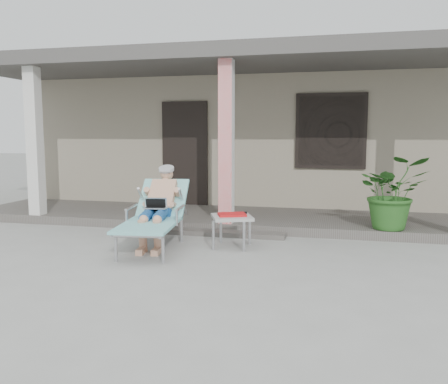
# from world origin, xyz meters

# --- Properties ---
(ground) EXTENTS (60.00, 60.00, 0.00)m
(ground) POSITION_xyz_m (0.00, 0.00, 0.00)
(ground) COLOR #9E9E99
(ground) RESTS_ON ground
(house) EXTENTS (10.40, 5.40, 3.30)m
(house) POSITION_xyz_m (0.00, 6.50, 1.67)
(house) COLOR #9E957D
(house) RESTS_ON ground
(porch_deck) EXTENTS (10.00, 2.00, 0.15)m
(porch_deck) POSITION_xyz_m (0.00, 3.00, 0.07)
(porch_deck) COLOR #605B56
(porch_deck) RESTS_ON ground
(porch_overhang) EXTENTS (10.00, 2.30, 2.85)m
(porch_overhang) POSITION_xyz_m (0.00, 2.95, 2.79)
(porch_overhang) COLOR silver
(porch_overhang) RESTS_ON porch_deck
(porch_step) EXTENTS (2.00, 0.30, 0.07)m
(porch_step) POSITION_xyz_m (0.00, 1.85, 0.04)
(porch_step) COLOR #605B56
(porch_step) RESTS_ON ground
(lounger) EXTENTS (0.92, 1.91, 1.21)m
(lounger) POSITION_xyz_m (-0.74, 0.95, 0.74)
(lounger) COLOR #B7B7BC
(lounger) RESTS_ON ground
(side_table) EXTENTS (0.70, 0.70, 0.48)m
(side_table) POSITION_xyz_m (0.32, 1.13, 0.41)
(side_table) COLOR #A7A7A2
(side_table) RESTS_ON ground
(potted_palm) EXTENTS (1.11, 0.99, 1.12)m
(potted_palm) POSITION_xyz_m (2.57, 2.25, 0.71)
(potted_palm) COLOR #26591E
(potted_palm) RESTS_ON porch_deck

